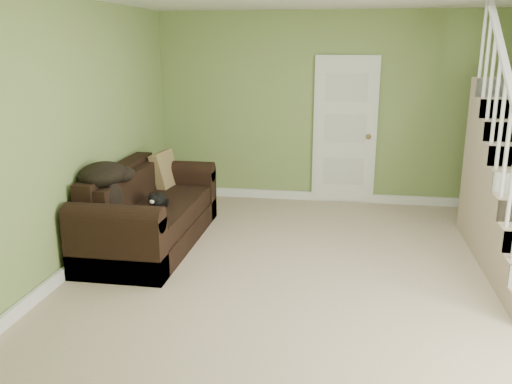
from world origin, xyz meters
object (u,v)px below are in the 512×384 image
(sofa, at_px, (148,215))
(side_table, at_px, (165,192))
(banana, at_px, (148,213))
(cat, at_px, (157,200))

(sofa, xyz_separation_m, side_table, (-0.19, 1.12, -0.05))
(side_table, xyz_separation_m, banana, (0.35, -1.53, 0.21))
(cat, relative_size, banana, 2.45)
(side_table, relative_size, banana, 4.59)
(cat, distance_m, banana, 0.29)
(cat, bearing_deg, banana, -90.25)
(side_table, distance_m, cat, 1.32)
(sofa, xyz_separation_m, banana, (0.17, -0.41, 0.16))
(cat, xyz_separation_m, banana, (0.00, -0.29, -0.05))
(sofa, relative_size, cat, 5.28)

